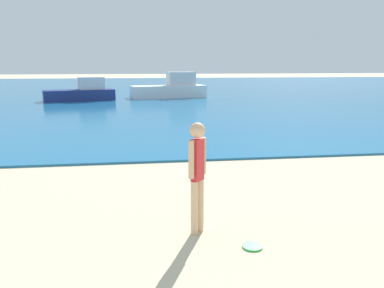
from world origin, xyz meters
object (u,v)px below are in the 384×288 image
at_px(person_standing, 197,172).
at_px(boat_near, 82,93).
at_px(frisbee, 252,246).
at_px(boat_far, 171,89).

bearing_deg(person_standing, boat_near, -124.32).
bearing_deg(frisbee, person_standing, 139.83).
height_order(boat_near, boat_far, boat_far).
height_order(person_standing, frisbee, person_standing).
xyz_separation_m(frisbee, boat_near, (-5.52, 22.67, 0.60)).
distance_m(frisbee, boat_near, 23.34).
height_order(frisbee, boat_near, boat_near).
bearing_deg(person_standing, boat_far, -140.44).
height_order(person_standing, boat_near, person_standing).
distance_m(person_standing, boat_near, 22.59).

